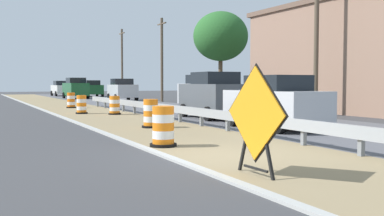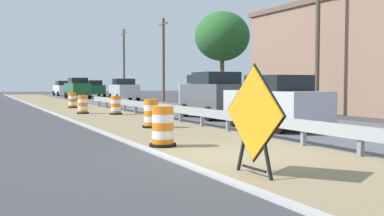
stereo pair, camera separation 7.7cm
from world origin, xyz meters
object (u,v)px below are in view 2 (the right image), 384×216
object	(u,v)px
car_distant_a	(207,92)
traffic_barrel_far	(83,105)
traffic_barrel_nearest	(163,128)
car_trailing_far_lane	(276,102)
car_mid_far_lane	(94,88)
utility_pole_mid	(163,58)
traffic_barrel_farther	(73,101)
traffic_barrel_mid	(116,106)
warning_sign_diamond	(254,117)
car_trailing_near_lane	(124,90)
car_lead_far_lane	(214,95)
utility_pole_near	(318,35)
utility_pole_far	(124,62)
car_lead_near_lane	(78,88)
car_distant_b	(63,88)
traffic_barrel_close	(151,115)

from	to	relation	value
car_distant_a	traffic_barrel_far	bearing A→B (deg)	-86.77
traffic_barrel_nearest	car_trailing_far_lane	bearing A→B (deg)	24.67
car_mid_far_lane	utility_pole_mid	bearing A→B (deg)	7.63
traffic_barrel_farther	traffic_barrel_mid	bearing A→B (deg)	-83.70
car_mid_far_lane	warning_sign_diamond	bearing A→B (deg)	-8.90
traffic_barrel_far	car_distant_a	distance (m)	7.91
car_trailing_near_lane	car_distant_a	world-z (taller)	car_distant_a
car_lead_far_lane	utility_pole_near	distance (m)	6.36
car_mid_far_lane	utility_pole_far	bearing A→B (deg)	42.84
car_lead_near_lane	car_distant_b	size ratio (longest dim) A/B	1.05
car_lead_far_lane	traffic_barrel_far	bearing A→B (deg)	42.37
warning_sign_diamond	utility_pole_far	size ratio (longest dim) A/B	0.26
warning_sign_diamond	car_lead_near_lane	world-z (taller)	car_lead_near_lane
traffic_barrel_far	car_trailing_near_lane	distance (m)	18.54
traffic_barrel_nearest	traffic_barrel_far	world-z (taller)	traffic_barrel_nearest
traffic_barrel_nearest	car_trailing_far_lane	xyz separation A→B (m)	(5.47, 2.51, 0.50)
traffic_barrel_nearest	car_distant_b	distance (m)	48.50
traffic_barrel_mid	car_trailing_near_lane	world-z (taller)	car_trailing_near_lane
car_trailing_far_lane	utility_pole_far	distance (m)	38.48
traffic_barrel_far	utility_pole_mid	bearing A→B (deg)	51.70
warning_sign_diamond	car_trailing_near_lane	world-z (taller)	car_trailing_near_lane
traffic_barrel_mid	traffic_barrel_nearest	bearing A→B (deg)	-100.52
traffic_barrel_nearest	car_lead_near_lane	distance (m)	38.09
traffic_barrel_mid	utility_pole_near	size ratio (longest dim) A/B	0.12
traffic_barrel_mid	car_distant_a	world-z (taller)	car_distant_a
car_lead_far_lane	utility_pole_near	bearing A→B (deg)	-95.73
traffic_barrel_farther	utility_pole_far	world-z (taller)	utility_pole_far
traffic_barrel_close	car_distant_a	xyz separation A→B (m)	(7.22, 9.28, 0.61)
traffic_barrel_nearest	car_distant_b	xyz separation A→B (m)	(5.78, 48.16, 0.48)
traffic_barrel_far	car_trailing_far_lane	bearing A→B (deg)	-67.46
car_lead_near_lane	car_trailing_near_lane	size ratio (longest dim) A/B	1.07
warning_sign_diamond	traffic_barrel_mid	size ratio (longest dim) A/B	2.08
traffic_barrel_mid	car_mid_far_lane	bearing A→B (deg)	78.47
warning_sign_diamond	traffic_barrel_farther	bearing A→B (deg)	-95.10
traffic_barrel_far	car_distant_a	size ratio (longest dim) A/B	0.22
traffic_barrel_close	car_trailing_near_lane	world-z (taller)	car_trailing_near_lane
car_mid_far_lane	utility_pole_far	xyz separation A→B (m)	(2.79, -3.15, 3.13)
car_trailing_near_lane	car_distant_a	size ratio (longest dim) A/B	0.92
traffic_barrel_close	car_lead_near_lane	size ratio (longest dim) A/B	0.24
traffic_barrel_close	car_lead_near_lane	bearing A→B (deg)	83.08
traffic_barrel_farther	car_lead_near_lane	size ratio (longest dim) A/B	0.23
traffic_barrel_nearest	car_mid_far_lane	bearing A→B (deg)	78.75
car_trailing_near_lane	car_distant_b	distance (m)	17.77
car_mid_far_lane	car_trailing_far_lane	world-z (taller)	car_mid_far_lane
warning_sign_diamond	car_lead_far_lane	world-z (taller)	car_lead_far_lane
car_trailing_far_lane	car_distant_a	world-z (taller)	car_distant_a
car_lead_far_lane	utility_pole_near	xyz separation A→B (m)	(5.54, -0.76, 3.04)
traffic_barrel_mid	traffic_barrel_far	world-z (taller)	traffic_barrel_far
car_trailing_far_lane	utility_pole_near	bearing A→B (deg)	-53.24
traffic_barrel_farther	car_distant_a	distance (m)	9.14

